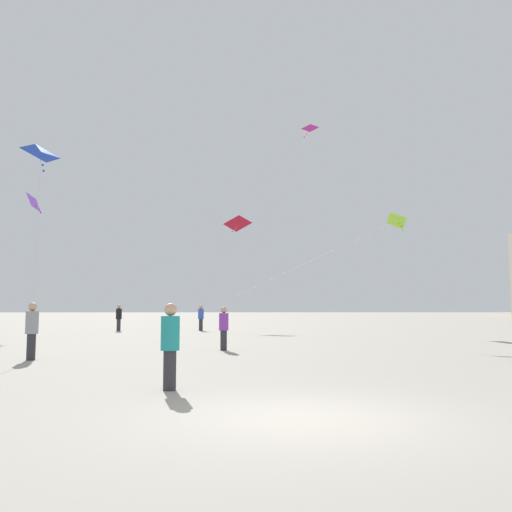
{
  "coord_description": "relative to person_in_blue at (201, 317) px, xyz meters",
  "views": [
    {
      "loc": [
        -1.01,
        -8.46,
        1.71
      ],
      "look_at": [
        0.0,
        20.81,
        4.46
      ],
      "focal_mm": 37.78,
      "sensor_mm": 36.0,
      "label": 1
    }
  ],
  "objects": [
    {
      "name": "kite_violet_delta",
      "position": [
        -10.25,
        -4.27,
        7.2
      ],
      "size": [
        5.31,
        5.09,
        7.45
      ],
      "color": "purple"
    },
    {
      "name": "person_in_blue",
      "position": [
        0.0,
        0.0,
        0.0
      ],
      "size": [
        0.4,
        0.4,
        1.82
      ],
      "rotation": [
        0.0,
        0.0,
        5.11
      ],
      "color": "#2D2D33",
      "rests_on": "ground_plane"
    },
    {
      "name": "ground_plane",
      "position": [
        3.59,
        -29.9,
        -1.0
      ],
      "size": [
        300.0,
        300.0,
        0.0
      ],
      "primitive_type": "plane",
      "color": "#9E9689"
    },
    {
      "name": "kite_lime_delta",
      "position": [
        12.98,
        -3.14,
        6.29
      ],
      "size": [
        13.81,
        4.08,
        6.54
      ],
      "color": "#8CD12D"
    },
    {
      "name": "person_in_teal",
      "position": [
        1.2,
        -27.1,
        -0.02
      ],
      "size": [
        0.39,
        0.39,
        1.78
      ],
      "rotation": [
        0.0,
        0.0,
        4.68
      ],
      "color": "#2D2D33",
      "rests_on": "ground_plane"
    },
    {
      "name": "kite_magenta_delta",
      "position": [
        7.27,
        -1.56,
        12.6
      ],
      "size": [
        8.16,
        1.96,
        13.23
      ],
      "color": "#D12899"
    },
    {
      "name": "person_in_black",
      "position": [
        -5.72,
        -0.17,
        0.01
      ],
      "size": [
        0.4,
        0.4,
        1.83
      ],
      "rotation": [
        0.0,
        0.0,
        1.2
      ],
      "color": "#2D2D33",
      "rests_on": "ground_plane"
    },
    {
      "name": "kite_cobalt_delta",
      "position": [
        -5.47,
        -16.54,
        6.89
      ],
      "size": [
        2.15,
        4.97,
        7.05
      ],
      "color": "blue"
    },
    {
      "name": "person_in_purple",
      "position": [
        2.05,
        -17.09,
        -0.07
      ],
      "size": [
        0.37,
        0.37,
        1.7
      ],
      "rotation": [
        0.0,
        0.0,
        4.01
      ],
      "color": "#2D2D33",
      "rests_on": "ground_plane"
    },
    {
      "name": "person_in_grey",
      "position": [
        -4.02,
        -20.72,
        0.01
      ],
      "size": [
        0.4,
        0.4,
        1.84
      ],
      "rotation": [
        0.0,
        0.0,
        3.26
      ],
      "color": "#2D2D33",
      "rests_on": "ground_plane"
    },
    {
      "name": "kite_crimson_delta",
      "position": [
        2.53,
        4.12,
        7.25
      ],
      "size": [
        3.49,
        4.7,
        7.55
      ],
      "color": "red"
    }
  ]
}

